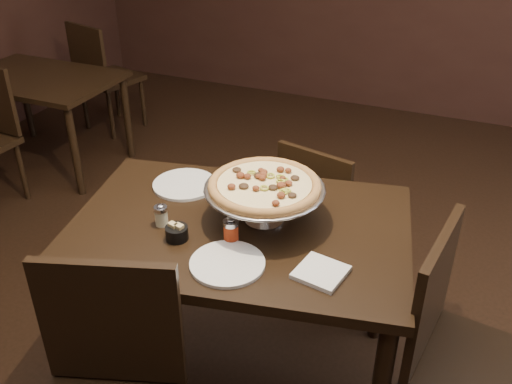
% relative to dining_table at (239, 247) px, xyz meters
% --- Properties ---
extents(room, '(6.04, 7.04, 2.84)m').
position_rel_dining_table_xyz_m(room, '(0.08, -0.06, 0.70)').
color(room, black).
rests_on(room, ground).
extents(dining_table, '(1.44, 1.10, 0.81)m').
position_rel_dining_table_xyz_m(dining_table, '(0.00, 0.00, 0.00)').
color(dining_table, black).
rests_on(dining_table, ground).
extents(background_table, '(1.09, 0.73, 0.68)m').
position_rel_dining_table_xyz_m(background_table, '(-2.18, 1.34, -0.11)').
color(background_table, black).
rests_on(background_table, ground).
extents(pizza_stand, '(0.46, 0.46, 0.19)m').
position_rel_dining_table_xyz_m(pizza_stand, '(0.08, 0.07, 0.26)').
color(pizza_stand, silver).
rests_on(pizza_stand, dining_table).
extents(parmesan_shaker, '(0.05, 0.05, 0.09)m').
position_rel_dining_table_xyz_m(parmesan_shaker, '(-0.27, -0.12, 0.15)').
color(parmesan_shaker, beige).
rests_on(parmesan_shaker, dining_table).
extents(pepper_flake_shaker, '(0.06, 0.06, 0.10)m').
position_rel_dining_table_xyz_m(pepper_flake_shaker, '(0.02, -0.11, 0.16)').
color(pepper_flake_shaker, maroon).
rests_on(pepper_flake_shaker, dining_table).
extents(packet_caddy, '(0.08, 0.08, 0.07)m').
position_rel_dining_table_xyz_m(packet_caddy, '(-0.17, -0.18, 0.14)').
color(packet_caddy, black).
rests_on(packet_caddy, dining_table).
extents(napkin_stack, '(0.18, 0.18, 0.02)m').
position_rel_dining_table_xyz_m(napkin_stack, '(0.38, -0.17, 0.12)').
color(napkin_stack, white).
rests_on(napkin_stack, dining_table).
extents(plate_left, '(0.27, 0.27, 0.01)m').
position_rel_dining_table_xyz_m(plate_left, '(-0.34, 0.18, 0.11)').
color(plate_left, white).
rests_on(plate_left, dining_table).
extents(plate_near, '(0.26, 0.26, 0.01)m').
position_rel_dining_table_xyz_m(plate_near, '(0.07, -0.25, 0.11)').
color(plate_near, white).
rests_on(plate_near, dining_table).
extents(serving_spatula, '(0.14, 0.14, 0.02)m').
position_rel_dining_table_xyz_m(serving_spatula, '(0.15, 0.05, 0.26)').
color(serving_spatula, silver).
rests_on(serving_spatula, pizza_stand).
extents(chair_far, '(0.48, 0.48, 0.86)m').
position_rel_dining_table_xyz_m(chair_far, '(0.13, 0.74, -0.24)').
color(chair_far, black).
rests_on(chair_far, ground).
extents(chair_side, '(0.51, 0.51, 0.98)m').
position_rel_dining_table_xyz_m(chair_side, '(0.87, -0.04, -0.17)').
color(chair_side, black).
rests_on(chair_side, ground).
extents(bg_chair_far, '(0.53, 0.53, 0.92)m').
position_rel_dining_table_xyz_m(bg_chair_far, '(-2.15, 2.01, -0.21)').
color(bg_chair_far, black).
rests_on(bg_chair_far, ground).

